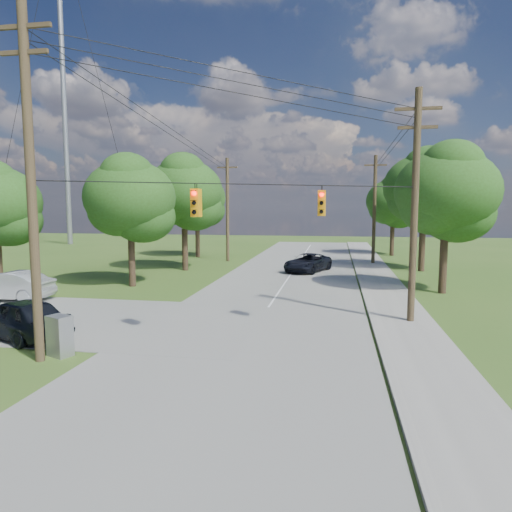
% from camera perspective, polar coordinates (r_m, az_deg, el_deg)
% --- Properties ---
extents(ground, '(140.00, 140.00, 0.00)m').
position_cam_1_polar(ground, '(15.44, -11.74, -14.15)').
color(ground, '#35571D').
rests_on(ground, ground).
extents(main_road, '(10.00, 100.00, 0.03)m').
position_cam_1_polar(main_road, '(19.49, -0.63, -9.65)').
color(main_road, gray).
rests_on(main_road, ground).
extents(sidewalk_east, '(2.60, 100.00, 0.12)m').
position_cam_1_polar(sidewalk_east, '(19.44, 19.49, -9.91)').
color(sidewalk_east, '#9E9B94').
rests_on(sidewalk_east, ground).
extents(pole_sw, '(2.00, 0.32, 12.00)m').
position_cam_1_polar(pole_sw, '(17.12, -26.33, 8.56)').
color(pole_sw, '#4D3C28').
rests_on(pole_sw, ground).
extents(pole_ne, '(2.00, 0.32, 10.50)m').
position_cam_1_polar(pole_ne, '(21.70, 19.22, 6.21)').
color(pole_ne, '#4D3C28').
rests_on(pole_ne, ground).
extents(pole_north_e, '(2.00, 0.32, 10.00)m').
position_cam_1_polar(pole_north_e, '(43.56, 14.58, 5.73)').
color(pole_north_e, '#4D3C28').
rests_on(pole_north_e, ground).
extents(pole_north_w, '(2.00, 0.32, 10.00)m').
position_cam_1_polar(pole_north_w, '(44.67, -3.59, 5.92)').
color(pole_north_w, '#4D3C28').
rests_on(pole_north_w, ground).
extents(power_lines, '(13.93, 29.62, 4.93)m').
position_cam_1_polar(power_lines, '(25.57, 0.99, 14.79)').
color(power_lines, black).
rests_on(power_lines, ground).
extents(traffic_signals, '(4.91, 3.27, 1.05)m').
position_cam_1_polar(traffic_signals, '(18.09, 0.75, 6.71)').
color(traffic_signals, orange).
rests_on(traffic_signals, ground).
extents(radio_mast, '(0.70, 0.70, 45.00)m').
position_cam_1_polar(radio_mast, '(72.31, -22.96, 19.45)').
color(radio_mast, '#94969A').
rests_on(radio_mast, ground).
extents(tree_w_near, '(6.00, 6.00, 8.40)m').
position_cam_1_polar(tree_w_near, '(31.45, -15.48, 7.05)').
color(tree_w_near, '#452F22').
rests_on(tree_w_near, ground).
extents(tree_w_mid, '(6.40, 6.40, 9.22)m').
position_cam_1_polar(tree_w_mid, '(38.52, -8.99, 7.97)').
color(tree_w_mid, '#452F22').
rests_on(tree_w_mid, ground).
extents(tree_w_far, '(6.00, 6.00, 8.73)m').
position_cam_1_polar(tree_w_far, '(48.63, -7.38, 7.22)').
color(tree_w_far, '#452F22').
rests_on(tree_w_far, ground).
extents(tree_e_near, '(6.20, 6.20, 8.81)m').
position_cam_1_polar(tree_e_near, '(30.16, 22.70, 7.46)').
color(tree_e_near, '#452F22').
rests_on(tree_e_near, ground).
extents(tree_e_mid, '(6.60, 6.60, 9.64)m').
position_cam_1_polar(tree_e_mid, '(40.08, 20.29, 8.06)').
color(tree_e_mid, '#452F22').
rests_on(tree_e_mid, ground).
extents(tree_e_far, '(5.80, 5.80, 8.32)m').
position_cam_1_polar(tree_e_far, '(51.78, 16.79, 6.58)').
color(tree_e_far, '#452F22').
rests_on(tree_e_far, ground).
extents(car_cross_dark, '(5.23, 3.62, 1.65)m').
position_cam_1_polar(car_cross_dark, '(20.90, -27.39, -6.87)').
color(car_cross_dark, black).
rests_on(car_cross_dark, cross_road).
extents(car_cross_silver, '(5.03, 1.85, 1.65)m').
position_cam_1_polar(car_cross_silver, '(29.52, -28.57, -3.29)').
color(car_cross_silver, '#B6BABE').
rests_on(car_cross_silver, cross_road).
extents(car_main_north, '(4.17, 5.77, 1.46)m').
position_cam_1_polar(car_main_north, '(37.68, 6.49, -0.82)').
color(car_main_north, black).
rests_on(car_main_north, main_road).
extents(control_cabinet, '(0.98, 0.85, 1.47)m').
position_cam_1_polar(control_cabinet, '(17.96, -23.32, -9.15)').
color(control_cabinet, '#94969A').
rests_on(control_cabinet, ground).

